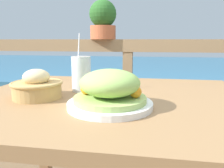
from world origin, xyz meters
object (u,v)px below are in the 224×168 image
Objects in this scene: drink_glass at (81,74)px; potted_plant at (103,20)px; bread_basket at (37,86)px; salad_plate at (110,91)px.

potted_plant is at bearing 93.62° from drink_glass.
bread_basket is 0.92m from potted_plant.
drink_glass is 1.28× the size of bread_basket.
drink_glass is at bearing 45.64° from bread_basket.
bread_basket is at bearing 165.62° from salad_plate.
potted_plant is at bearing 102.73° from salad_plate.
potted_plant reaches higher than salad_plate.
salad_plate is 1.02× the size of potted_plant.
drink_glass is at bearing 127.11° from salad_plate.
drink_glass reaches higher than bread_basket.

